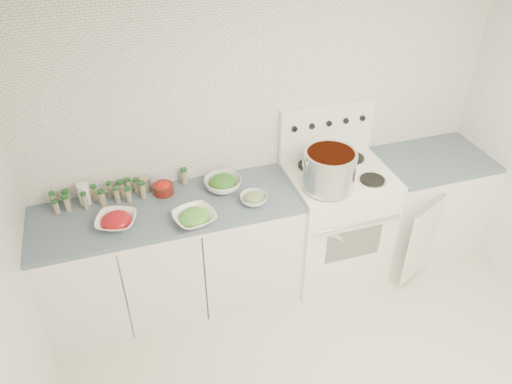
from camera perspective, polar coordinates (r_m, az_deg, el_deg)
name	(u,v)px	position (r m, az deg, el deg)	size (l,w,h in m)	color
room_walls	(369,211)	(2.39, 12.84, -2.16)	(3.54, 3.04, 2.52)	white
counter_left	(173,256)	(3.77, -9.49, -7.23)	(1.85, 0.62, 0.90)	white
stove	(334,218)	(4.04, 8.94, -2.94)	(0.76, 0.70, 1.36)	white
counter_right	(422,204)	(4.45, 18.49, -1.27)	(0.89, 0.80, 0.90)	white
stock_pot	(329,169)	(3.51, 8.39, 2.66)	(0.39, 0.37, 0.28)	silver
bowl_tomato	(116,221)	(3.39, -15.69, -3.17)	(0.33, 0.33, 0.09)	white
bowl_snowpea	(194,217)	(3.32, -7.06, -2.86)	(0.33, 0.33, 0.09)	white
bowl_broccoli	(223,183)	(3.60, -3.80, 1.03)	(0.36, 0.36, 0.11)	white
bowl_zucchini	(254,198)	(3.46, -0.28, -0.74)	(0.21, 0.21, 0.08)	white
bowl_pepper	(164,188)	(3.61, -10.53, 0.43)	(0.15, 0.15, 0.09)	#57150F
salt_canister	(84,194)	(3.63, -19.04, -0.21)	(0.08, 0.08, 0.16)	white
tin_can	(146,184)	(3.66, -12.48, 0.92)	(0.08, 0.08, 0.10)	#A09487
spice_cluster	(108,193)	(3.62, -16.51, -0.10)	(0.95, 0.15, 0.13)	gray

